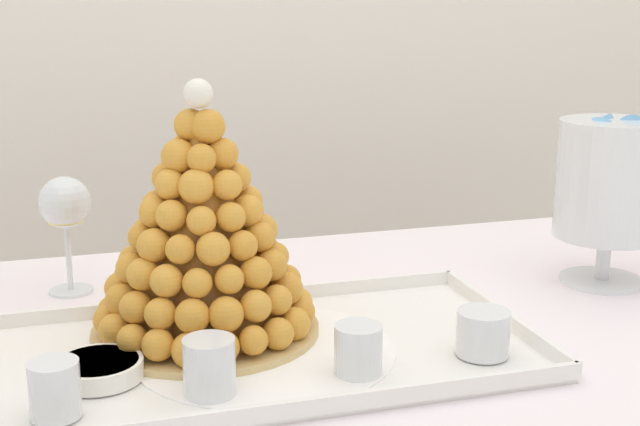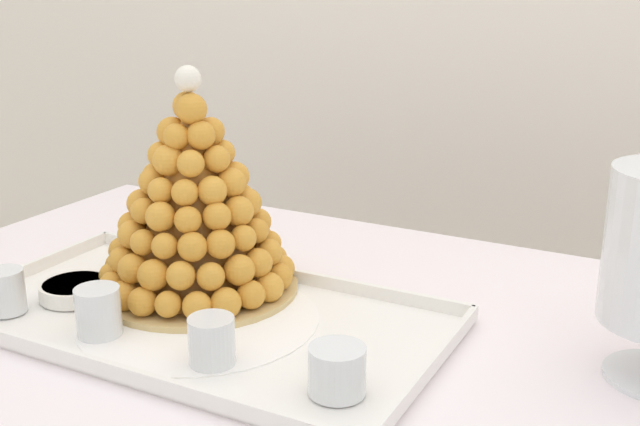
{
  "view_description": "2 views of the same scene",
  "coord_description": "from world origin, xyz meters",
  "px_view_note": "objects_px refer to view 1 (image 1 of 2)",
  "views": [
    {
      "loc": [
        -0.41,
        -0.94,
        1.19
      ],
      "look_at": [
        -0.12,
        0.01,
        0.94
      ],
      "focal_mm": 48.98,
      "sensor_mm": 36.0,
      "label": 1
    },
    {
      "loc": [
        0.35,
        -0.76,
        1.22
      ],
      "look_at": [
        -0.02,
        -0.06,
        0.97
      ],
      "focal_mm": 43.84,
      "sensor_mm": 36.0,
      "label": 2
    }
  ],
  "objects_px": {
    "dessert_cup_mid_left": "(209,369)",
    "croquembouche": "(203,236)",
    "wine_glass": "(65,207)",
    "dessert_cup_mid_right": "(483,334)",
    "creme_brulee_ramekin": "(98,368)",
    "dessert_cup_left": "(55,391)",
    "serving_tray": "(264,352)",
    "dessert_cup_centre": "(358,351)",
    "macaron_goblet": "(610,181)"
  },
  "relations": [
    {
      "from": "croquembouche",
      "to": "dessert_cup_left",
      "type": "height_order",
      "value": "croquembouche"
    },
    {
      "from": "wine_glass",
      "to": "macaron_goblet",
      "type": "bearing_deg",
      "value": -13.3
    },
    {
      "from": "dessert_cup_mid_left",
      "to": "wine_glass",
      "type": "bearing_deg",
      "value": 108.57
    },
    {
      "from": "dessert_cup_left",
      "to": "macaron_goblet",
      "type": "xyz_separation_m",
      "value": [
        0.75,
        0.22,
        0.11
      ]
    },
    {
      "from": "croquembouche",
      "to": "macaron_goblet",
      "type": "relative_size",
      "value": 1.21
    },
    {
      "from": "creme_brulee_ramekin",
      "to": "macaron_goblet",
      "type": "xyz_separation_m",
      "value": [
        0.71,
        0.14,
        0.13
      ]
    },
    {
      "from": "croquembouche",
      "to": "wine_glass",
      "type": "height_order",
      "value": "croquembouche"
    },
    {
      "from": "serving_tray",
      "to": "wine_glass",
      "type": "height_order",
      "value": "wine_glass"
    },
    {
      "from": "wine_glass",
      "to": "dessert_cup_centre",
      "type": "bearing_deg",
      "value": -52.75
    },
    {
      "from": "croquembouche",
      "to": "dessert_cup_centre",
      "type": "relative_size",
      "value": 5.62
    },
    {
      "from": "dessert_cup_mid_right",
      "to": "wine_glass",
      "type": "relative_size",
      "value": 0.37
    },
    {
      "from": "dessert_cup_mid_left",
      "to": "creme_brulee_ramekin",
      "type": "distance_m",
      "value": 0.13
    },
    {
      "from": "dessert_cup_mid_left",
      "to": "wine_glass",
      "type": "relative_size",
      "value": 0.36
    },
    {
      "from": "creme_brulee_ramekin",
      "to": "wine_glass",
      "type": "distance_m",
      "value": 0.33
    },
    {
      "from": "serving_tray",
      "to": "dessert_cup_mid_right",
      "type": "distance_m",
      "value": 0.25
    },
    {
      "from": "dessert_cup_mid_left",
      "to": "macaron_goblet",
      "type": "bearing_deg",
      "value": 19.47
    },
    {
      "from": "dessert_cup_left",
      "to": "croquembouche",
      "type": "bearing_deg",
      "value": 44.69
    },
    {
      "from": "croquembouche",
      "to": "macaron_goblet",
      "type": "distance_m",
      "value": 0.58
    },
    {
      "from": "dessert_cup_mid_right",
      "to": "creme_brulee_ramekin",
      "type": "relative_size",
      "value": 0.63
    },
    {
      "from": "dessert_cup_centre",
      "to": "macaron_goblet",
      "type": "relative_size",
      "value": 0.22
    },
    {
      "from": "dessert_cup_left",
      "to": "dessert_cup_centre",
      "type": "bearing_deg",
      "value": 1.94
    },
    {
      "from": "dessert_cup_centre",
      "to": "dessert_cup_mid_right",
      "type": "xyz_separation_m",
      "value": [
        0.15,
        0.01,
        -0.0
      ]
    },
    {
      "from": "dessert_cup_centre",
      "to": "creme_brulee_ramekin",
      "type": "bearing_deg",
      "value": 166.18
    },
    {
      "from": "croquembouche",
      "to": "dessert_cup_mid_left",
      "type": "bearing_deg",
      "value": -97.98
    },
    {
      "from": "dessert_cup_mid_right",
      "to": "dessert_cup_left",
      "type": "bearing_deg",
      "value": -177.77
    },
    {
      "from": "dessert_cup_centre",
      "to": "creme_brulee_ramekin",
      "type": "distance_m",
      "value": 0.28
    },
    {
      "from": "serving_tray",
      "to": "dessert_cup_left",
      "type": "distance_m",
      "value": 0.25
    },
    {
      "from": "serving_tray",
      "to": "macaron_goblet",
      "type": "bearing_deg",
      "value": 12.93
    },
    {
      "from": "wine_glass",
      "to": "creme_brulee_ramekin",
      "type": "bearing_deg",
      "value": -85.88
    },
    {
      "from": "dessert_cup_mid_right",
      "to": "creme_brulee_ramekin",
      "type": "bearing_deg",
      "value": 172.05
    },
    {
      "from": "dessert_cup_left",
      "to": "creme_brulee_ramekin",
      "type": "height_order",
      "value": "dessert_cup_left"
    },
    {
      "from": "serving_tray",
      "to": "macaron_goblet",
      "type": "relative_size",
      "value": 2.47
    },
    {
      "from": "dessert_cup_left",
      "to": "dessert_cup_mid_left",
      "type": "relative_size",
      "value": 0.95
    },
    {
      "from": "croquembouche",
      "to": "dessert_cup_centre",
      "type": "distance_m",
      "value": 0.23
    },
    {
      "from": "dessert_cup_left",
      "to": "wine_glass",
      "type": "bearing_deg",
      "value": 87.02
    },
    {
      "from": "serving_tray",
      "to": "croquembouche",
      "type": "distance_m",
      "value": 0.15
    },
    {
      "from": "dessert_cup_left",
      "to": "dessert_cup_mid_right",
      "type": "height_order",
      "value": "dessert_cup_left"
    },
    {
      "from": "dessert_cup_centre",
      "to": "creme_brulee_ramekin",
      "type": "height_order",
      "value": "dessert_cup_centre"
    },
    {
      "from": "dessert_cup_mid_left",
      "to": "macaron_goblet",
      "type": "distance_m",
      "value": 0.65
    },
    {
      "from": "dessert_cup_left",
      "to": "creme_brulee_ramekin",
      "type": "bearing_deg",
      "value": 60.5
    },
    {
      "from": "dessert_cup_left",
      "to": "dessert_cup_mid_right",
      "type": "xyz_separation_m",
      "value": [
        0.46,
        0.02,
        -0.0
      ]
    },
    {
      "from": "dessert_cup_mid_left",
      "to": "croquembouche",
      "type": "bearing_deg",
      "value": 82.02
    },
    {
      "from": "creme_brulee_ramekin",
      "to": "wine_glass",
      "type": "relative_size",
      "value": 0.58
    },
    {
      "from": "serving_tray",
      "to": "dessert_cup_centre",
      "type": "distance_m",
      "value": 0.12
    },
    {
      "from": "macaron_goblet",
      "to": "serving_tray",
      "type": "bearing_deg",
      "value": -167.07
    },
    {
      "from": "dessert_cup_mid_left",
      "to": "dessert_cup_mid_right",
      "type": "relative_size",
      "value": 0.98
    },
    {
      "from": "macaron_goblet",
      "to": "wine_glass",
      "type": "distance_m",
      "value": 0.75
    },
    {
      "from": "dessert_cup_centre",
      "to": "dessert_cup_mid_right",
      "type": "height_order",
      "value": "dessert_cup_centre"
    },
    {
      "from": "serving_tray",
      "to": "dessert_cup_left",
      "type": "xyz_separation_m",
      "value": [
        -0.23,
        -0.1,
        0.03
      ]
    },
    {
      "from": "serving_tray",
      "to": "dessert_cup_mid_right",
      "type": "xyz_separation_m",
      "value": [
        0.23,
        -0.08,
        0.03
      ]
    }
  ]
}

